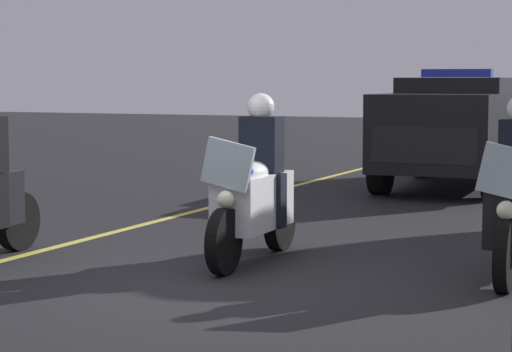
% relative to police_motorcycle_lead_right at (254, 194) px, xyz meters
% --- Properties ---
extents(ground_plane, '(80.00, 80.00, 0.00)m').
position_rel_police_motorcycle_lead_right_xyz_m(ground_plane, '(1.33, 0.10, -0.70)').
color(ground_plane, black).
extents(police_motorcycle_lead_right, '(2.14, 0.59, 1.72)m').
position_rel_police_motorcycle_lead_right_xyz_m(police_motorcycle_lead_right, '(0.00, 0.00, 0.00)').
color(police_motorcycle_lead_right, black).
rests_on(police_motorcycle_lead_right, ground).
extents(police_suv, '(4.97, 2.23, 2.05)m').
position_rel_police_motorcycle_lead_right_xyz_m(police_suv, '(-7.91, 0.23, 0.37)').
color(police_suv, black).
rests_on(police_suv, ground).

